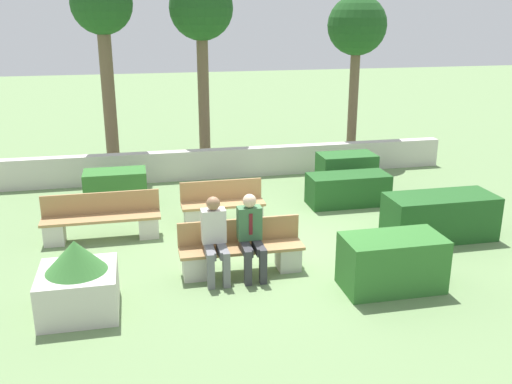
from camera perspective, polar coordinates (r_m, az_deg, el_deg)
ground_plane at (r=10.32m, az=1.84°, el=-5.51°), size 60.00×60.00×0.00m
perimeter_wall at (r=14.51m, az=-2.57°, el=2.95°), size 11.35×0.30×0.73m
bench_front at (r=9.27m, az=-1.47°, el=-6.09°), size 2.01×0.48×0.84m
bench_left_side at (r=10.94m, az=-15.17°, el=-2.89°), size 2.15×0.48×0.84m
bench_right_side at (r=11.32m, az=-3.32°, el=-1.67°), size 1.64×0.48×0.84m
person_seated_man at (r=9.01m, az=-0.51°, el=-4.03°), size 0.38×0.63×1.33m
person_seated_woman at (r=8.92m, az=-4.14°, el=-4.33°), size 0.38×0.63×1.33m
hedge_block_near_left at (r=12.64m, az=-13.84°, el=0.33°), size 1.31×0.71×0.80m
hedge_block_near_right at (r=8.96m, az=13.43°, el=-6.88°), size 1.51×0.81×0.84m
hedge_block_mid_left at (r=13.69m, az=9.01°, el=2.07°), size 1.32×0.77×0.84m
hedge_block_mid_right at (r=12.58m, az=9.18°, el=0.27°), size 1.75×0.74×0.68m
hedge_block_far_left at (r=11.12m, az=17.90°, el=-2.36°), size 2.01×0.87×0.83m
planter_corner_left at (r=8.40m, az=-17.39°, el=-8.45°), size 1.07×1.07×1.08m
tree_leftmost at (r=14.98m, az=-15.13°, el=16.81°), size 1.50×1.50×4.97m
tree_center_left at (r=15.46m, az=-5.49°, el=17.29°), size 1.66×1.66×4.95m
tree_center_right at (r=16.30m, az=10.06°, el=15.73°), size 1.61×1.61×4.47m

